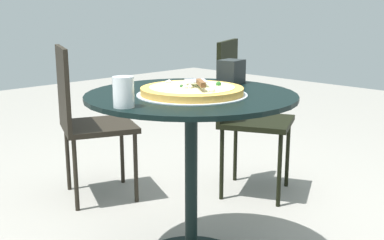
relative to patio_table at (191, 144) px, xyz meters
name	(u,v)px	position (x,y,z in m)	size (l,w,h in m)	color
patio_table	(191,144)	(0.00, 0.00, 0.00)	(0.84, 0.84, 0.75)	black
pizza_on_tray	(192,91)	(0.03, 0.03, 0.23)	(0.43, 0.43, 0.05)	silver
pizza_server	(199,82)	(0.03, 0.07, 0.27)	(0.16, 0.20, 0.02)	silver
drinking_cup	(123,92)	(0.35, 0.03, 0.26)	(0.07, 0.07, 0.10)	silver
napkin_dispenser	(231,72)	(-0.31, -0.06, 0.26)	(0.11, 0.09, 0.11)	#202526
patio_chair_near	(84,114)	(-0.11, -0.97, -0.04)	(0.52, 0.52, 0.88)	black
patio_chair_corner	(244,107)	(-0.83, -0.40, -0.03)	(0.52, 0.52, 0.90)	black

